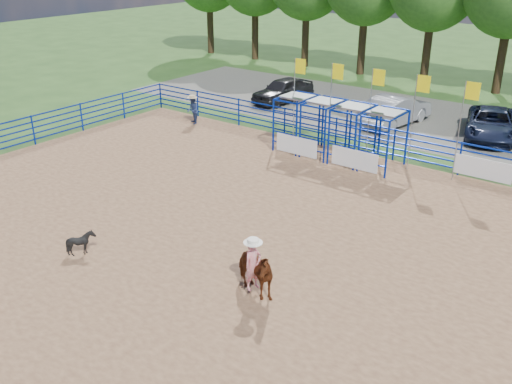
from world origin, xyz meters
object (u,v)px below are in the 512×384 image
calf (81,243)px  spectator_cowboy (193,110)px  car_a (283,90)px  horse_and_rider (253,267)px  car_b (395,110)px  car_c (492,124)px

calf → spectator_cowboy: 14.49m
calf → car_a: (-5.69, 19.52, 0.33)m
horse_and_rider → spectator_cowboy: horse_and_rider is taller
spectator_cowboy → car_b: size_ratio=0.32×
spectator_cowboy → car_b: car_b is taller
spectator_cowboy → car_c: spectator_cowboy is taller
car_a → car_c: (12.46, 0.57, -0.03)m
car_a → car_b: (7.59, -0.26, 0.06)m
horse_and_rider → spectator_cowboy: size_ratio=1.60×
calf → spectator_cowboy: (-6.96, 12.70, 0.38)m
calf → spectator_cowboy: bearing=18.8°
horse_and_rider → car_a: horse_and_rider is taller
calf → horse_and_rider: bearing=-85.1°
spectator_cowboy → car_a: size_ratio=0.35×
car_a → car_b: car_b is taller
car_a → car_b: bearing=6.3°
car_c → spectator_cowboy: bearing=-167.2°
calf → spectator_cowboy: spectator_cowboy is taller
spectator_cowboy → car_a: bearing=79.4°
spectator_cowboy → car_c: size_ratio=0.30×
horse_and_rider → car_c: 18.61m
car_b → spectator_cowboy: bearing=44.6°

